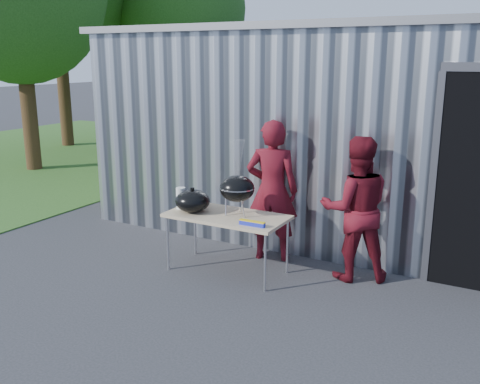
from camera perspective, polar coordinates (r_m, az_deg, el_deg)
The scene contains 12 objects.
ground at distance 6.21m, azimuth -3.41°, elevation -11.13°, with size 80.00×80.00×0.00m, color #2D2D2F.
building at distance 9.62m, azimuth 16.15°, elevation 7.00°, with size 8.20×6.20×3.10m.
grass_patch at distance 16.33m, azimuth -19.16°, elevation 4.11°, with size 10.00×12.00×0.02m, color #2D591E.
tree_far at distance 16.76m, azimuth -6.18°, elevation 18.87°, with size 3.74×3.74×6.20m.
folding_table at distance 6.66m, azimuth -1.40°, elevation -2.77°, with size 1.50×0.75×0.75m.
kettle_grill at distance 6.53m, azimuth -0.32°, elevation 1.07°, with size 0.44×0.44×0.94m.
grill_lid at distance 6.76m, azimuth -5.07°, elevation -0.96°, with size 0.44×0.44×0.32m.
paper_towels at distance 6.91m, azimuth -6.33°, elevation -0.66°, with size 0.12×0.12×0.28m, color white.
white_tub at distance 7.11m, azimuth -4.29°, elevation -0.96°, with size 0.20×0.15×0.10m, color white.
foil_box at distance 6.21m, azimuth 1.30°, elevation -3.36°, with size 0.32×0.05×0.06m.
person_cook at distance 7.05m, azimuth 3.44°, elevation 0.13°, with size 0.69×0.45×1.88m, color #5E0F19.
person_bystander at distance 6.57m, azimuth 12.23°, elevation -1.78°, with size 0.86×0.67×1.76m, color #5E0F19.
Camera 1 is at (3.02, -4.73, 2.66)m, focal length 40.00 mm.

